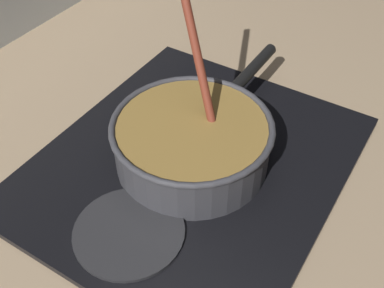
# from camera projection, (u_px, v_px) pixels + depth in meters

# --- Properties ---
(hob_plate) EXTENTS (0.56, 0.48, 0.01)m
(hob_plate) POSITION_uv_depth(u_px,v_px,m) (192.00, 163.00, 0.82)
(hob_plate) COLOR black
(hob_plate) RESTS_ON ground
(burner_ring) EXTENTS (0.17, 0.17, 0.01)m
(burner_ring) POSITION_uv_depth(u_px,v_px,m) (192.00, 159.00, 0.81)
(burner_ring) COLOR #592D0C
(burner_ring) RESTS_ON hob_plate
(spare_burner) EXTENTS (0.17, 0.17, 0.01)m
(spare_burner) POSITION_uv_depth(u_px,v_px,m) (129.00, 232.00, 0.70)
(spare_burner) COLOR #262628
(spare_burner) RESTS_ON hob_plate
(cooking_pan) EXTENTS (0.43, 0.27, 0.31)m
(cooking_pan) POSITION_uv_depth(u_px,v_px,m) (193.00, 141.00, 0.79)
(cooking_pan) COLOR #38383D
(cooking_pan) RESTS_ON hob_plate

